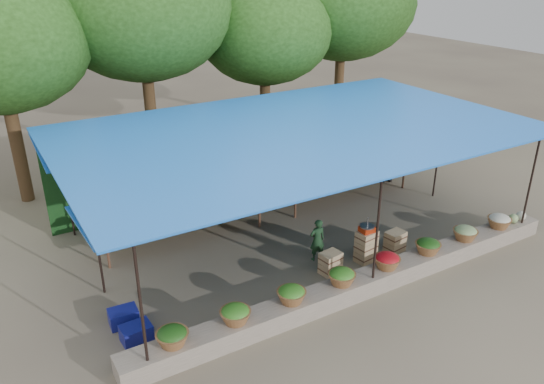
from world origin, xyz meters
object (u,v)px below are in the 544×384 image
blue_crate_front (136,333)px  blue_crate_back (124,317)px  vendor_seated (317,240)px  weighing_scale (367,228)px  crate_counter (365,249)px

blue_crate_front → blue_crate_back: size_ratio=1.02×
vendor_seated → blue_crate_back: (-4.55, -0.06, -0.36)m
weighing_scale → blue_crate_front: (-5.40, -0.03, -0.69)m
blue_crate_front → blue_crate_back: 0.60m
weighing_scale → blue_crate_back: weighing_scale is taller
blue_crate_back → blue_crate_front: bearing=-80.2°
crate_counter → vendor_seated: 1.11m
crate_counter → blue_crate_front: size_ratio=4.39×
weighing_scale → vendor_seated: 1.16m
weighing_scale → crate_counter: bearing=-180.0°
weighing_scale → blue_crate_front: weighing_scale is taller
crate_counter → weighing_scale: (0.02, 0.00, 0.54)m
crate_counter → blue_crate_front: crate_counter is taller
blue_crate_front → crate_counter: bearing=-2.2°
vendor_seated → blue_crate_front: size_ratio=1.90×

